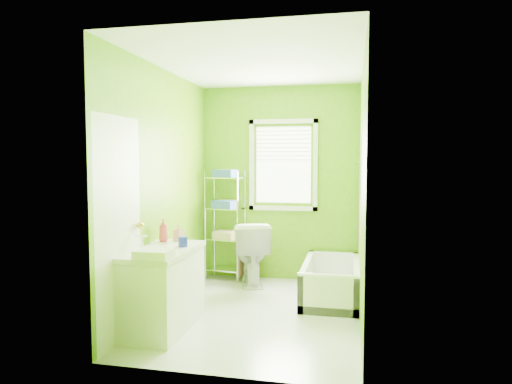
% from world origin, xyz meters
% --- Properties ---
extents(ground, '(2.90, 2.90, 0.00)m').
position_xyz_m(ground, '(0.00, 0.00, 0.00)').
color(ground, silver).
rests_on(ground, ground).
extents(room_envelope, '(2.14, 2.94, 2.62)m').
position_xyz_m(room_envelope, '(0.00, 0.00, 1.55)').
color(room_envelope, '#599407').
rests_on(room_envelope, ground).
extents(window, '(0.92, 0.05, 1.22)m').
position_xyz_m(window, '(0.05, 1.42, 1.61)').
color(window, white).
rests_on(window, ground).
extents(door, '(0.09, 0.80, 2.00)m').
position_xyz_m(door, '(-1.04, -1.00, 1.00)').
color(door, white).
rests_on(door, ground).
extents(right_wall_decor, '(0.04, 1.48, 1.17)m').
position_xyz_m(right_wall_decor, '(1.04, -0.02, 1.32)').
color(right_wall_decor, '#47081A').
rests_on(right_wall_decor, ground).
extents(bathtub, '(0.64, 1.37, 0.44)m').
position_xyz_m(bathtub, '(0.73, 0.68, 0.14)').
color(bathtub, white).
rests_on(bathtub, ground).
extents(toilet, '(0.68, 0.91, 0.82)m').
position_xyz_m(toilet, '(-0.33, 1.12, 0.41)').
color(toilet, white).
rests_on(toilet, ground).
extents(vanity, '(0.53, 1.05, 1.01)m').
position_xyz_m(vanity, '(-0.80, -0.63, 0.42)').
color(vanity, white).
rests_on(vanity, ground).
extents(wire_shelf_unit, '(0.53, 0.44, 1.49)m').
position_xyz_m(wire_shelf_unit, '(-0.70, 1.29, 0.90)').
color(wire_shelf_unit, silver).
rests_on(wire_shelf_unit, ground).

